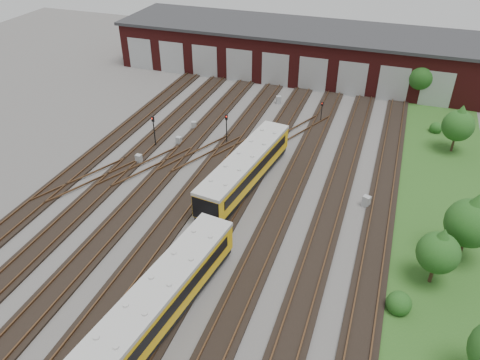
% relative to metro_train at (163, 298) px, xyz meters
% --- Properties ---
extents(ground, '(120.00, 120.00, 0.00)m').
position_rel_metro_train_xyz_m(ground, '(-2.00, 5.95, -1.82)').
color(ground, '#4D4A47').
rests_on(ground, ground).
extents(track_network, '(30.40, 70.00, 0.33)m').
position_rel_metro_train_xyz_m(track_network, '(-2.17, 6.53, -1.71)').
color(track_network, black).
rests_on(track_network, ground).
extents(maintenance_shed, '(51.00, 12.50, 6.35)m').
position_rel_metro_train_xyz_m(maintenance_shed, '(-2.01, 45.92, 1.38)').
color(maintenance_shed, '#4B1312').
rests_on(maintenance_shed, ground).
extents(grass_verge, '(8.00, 55.00, 0.05)m').
position_rel_metro_train_xyz_m(grass_verge, '(17.00, 15.95, -1.79)').
color(grass_verge, '#1F4C19').
rests_on(grass_verge, ground).
extents(metro_train, '(4.36, 46.28, 2.91)m').
position_rel_metro_train_xyz_m(metro_train, '(0.00, 0.00, 0.00)').
color(metro_train, black).
rests_on(metro_train, ground).
extents(signal_mast_0, '(0.33, 0.31, 3.42)m').
position_rel_metro_train_xyz_m(signal_mast_0, '(-11.14, 19.86, 0.38)').
color(signal_mast_0, black).
rests_on(signal_mast_0, ground).
extents(signal_mast_1, '(0.32, 0.31, 3.27)m').
position_rel_metro_train_xyz_m(signal_mast_1, '(-4.44, 23.01, 0.29)').
color(signal_mast_1, black).
rests_on(signal_mast_1, ground).
extents(signal_mast_2, '(0.25, 0.24, 2.55)m').
position_rel_metro_train_xyz_m(signal_mast_2, '(3.97, 31.00, -0.17)').
color(signal_mast_2, black).
rests_on(signal_mast_2, ground).
extents(signal_mast_3, '(0.25, 0.24, 2.75)m').
position_rel_metro_train_xyz_m(signal_mast_3, '(-0.78, 11.84, -0.05)').
color(signal_mast_3, black).
rests_on(signal_mast_3, ground).
extents(relay_cabinet_0, '(0.58, 0.49, 0.94)m').
position_rel_metro_train_xyz_m(relay_cabinet_0, '(-11.10, 16.34, -1.35)').
color(relay_cabinet_0, '#9A9D9E').
rests_on(relay_cabinet_0, ground).
extents(relay_cabinet_1, '(0.64, 0.58, 0.88)m').
position_rel_metro_train_xyz_m(relay_cabinet_1, '(-9.03, 24.87, -1.38)').
color(relay_cabinet_1, '#9A9D9E').
rests_on(relay_cabinet_1, ground).
extents(relay_cabinet_2, '(0.57, 0.49, 0.90)m').
position_rel_metro_train_xyz_m(relay_cabinet_2, '(-9.05, 21.05, -1.37)').
color(relay_cabinet_2, '#9A9D9E').
rests_on(relay_cabinet_2, ground).
extents(relay_cabinet_3, '(0.71, 0.66, 0.95)m').
position_rel_metro_train_xyz_m(relay_cabinet_3, '(-1.99, 34.62, -1.34)').
color(relay_cabinet_3, '#9A9D9E').
rests_on(relay_cabinet_3, ground).
extents(relay_cabinet_4, '(0.76, 0.70, 1.02)m').
position_rel_metro_train_xyz_m(relay_cabinet_4, '(10.70, 16.44, -1.31)').
color(relay_cabinet_4, '#9A9D9E').
rests_on(relay_cabinet_4, ground).
extents(tree_0, '(3.47, 3.47, 5.75)m').
position_rel_metro_train_xyz_m(tree_0, '(14.00, 40.95, 1.87)').
color(tree_0, '#322416').
rests_on(tree_0, ground).
extents(tree_1, '(3.10, 3.10, 5.14)m').
position_rel_metro_train_xyz_m(tree_1, '(17.85, 28.93, 1.48)').
color(tree_1, '#322416').
rests_on(tree_1, ground).
extents(tree_2, '(3.52, 3.52, 5.83)m').
position_rel_metro_train_xyz_m(tree_2, '(17.95, 12.12, 1.93)').
color(tree_2, '#322416').
rests_on(tree_2, ground).
extents(tree_3, '(2.85, 2.85, 4.73)m').
position_rel_metro_train_xyz_m(tree_3, '(15.95, 8.92, 1.22)').
color(tree_3, '#322416').
rests_on(tree_3, ground).
extents(bush_0, '(1.63, 1.63, 1.63)m').
position_rel_metro_train_xyz_m(bush_0, '(14.00, 5.60, -1.00)').
color(bush_0, '#164313').
rests_on(bush_0, ground).
extents(bush_1, '(1.34, 1.34, 1.34)m').
position_rel_metro_train_xyz_m(bush_1, '(16.31, 32.93, -1.15)').
color(bush_1, '#164313').
rests_on(bush_1, ground).
extents(bush_2, '(1.32, 1.32, 1.32)m').
position_rel_metro_train_xyz_m(bush_2, '(16.10, 40.95, -1.16)').
color(bush_2, '#164313').
rests_on(bush_2, ground).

